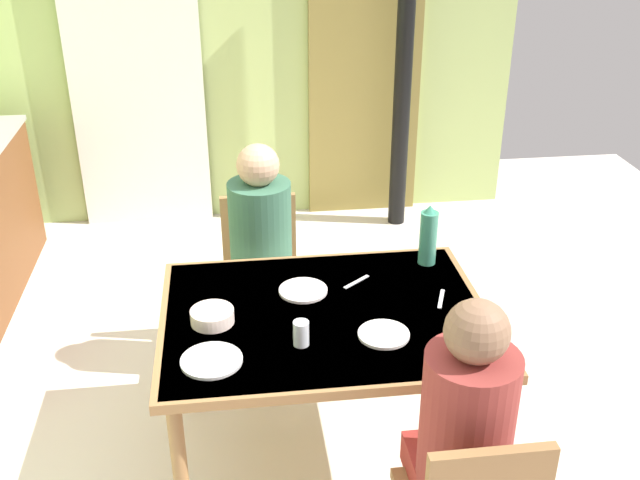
% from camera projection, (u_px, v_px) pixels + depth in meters
% --- Properties ---
extents(ground_plane, '(6.98, 6.98, 0.00)m').
position_uv_depth(ground_plane, '(249.00, 458.00, 3.30)').
color(ground_plane, silver).
extents(wall_back, '(4.10, 0.10, 2.57)m').
position_uv_depth(wall_back, '(224.00, 40.00, 5.11)').
color(wall_back, '#B0C775').
rests_on(wall_back, ground_plane).
extents(door_wooden, '(0.80, 0.05, 2.00)m').
position_uv_depth(door_wooden, '(365.00, 79.00, 5.27)').
color(door_wooden, olive).
rests_on(door_wooden, ground_plane).
extents(stove_pipe_column, '(0.12, 0.12, 2.57)m').
position_uv_depth(stove_pipe_column, '(405.00, 46.00, 4.93)').
color(stove_pipe_column, black).
rests_on(stove_pipe_column, ground_plane).
extents(curtain_panel, '(0.90, 0.03, 2.16)m').
position_uv_depth(curtain_panel, '(136.00, 76.00, 5.04)').
color(curtain_panel, white).
rests_on(curtain_panel, ground_plane).
extents(dining_table, '(1.30, 0.99, 0.76)m').
position_uv_depth(dining_table, '(325.00, 328.00, 3.00)').
color(dining_table, olive).
rests_on(dining_table, ground_plane).
extents(chair_far_diner, '(0.40, 0.40, 0.87)m').
position_uv_depth(chair_far_diner, '(261.00, 271.00, 3.81)').
color(chair_far_diner, olive).
rests_on(chair_far_diner, ground_plane).
extents(person_near_diner, '(0.30, 0.37, 0.77)m').
position_uv_depth(person_near_diner, '(466.00, 419.00, 2.36)').
color(person_near_diner, maroon).
rests_on(person_near_diner, ground_plane).
extents(person_far_diner, '(0.30, 0.37, 0.77)m').
position_uv_depth(person_far_diner, '(261.00, 232.00, 3.56)').
color(person_far_diner, '#3E6842').
rests_on(person_far_diner, ground_plane).
extents(water_bottle_green_near, '(0.08, 0.08, 0.28)m').
position_uv_depth(water_bottle_green_near, '(428.00, 236.00, 3.28)').
color(water_bottle_green_near, '#3D8A6D').
rests_on(water_bottle_green_near, dining_table).
extents(serving_bowl_center, '(0.17, 0.17, 0.05)m').
position_uv_depth(serving_bowl_center, '(212.00, 316.00, 2.89)').
color(serving_bowl_center, '#F4D9C8').
rests_on(serving_bowl_center, dining_table).
extents(dinner_plate_near_left, '(0.20, 0.20, 0.01)m').
position_uv_depth(dinner_plate_near_left, '(303.00, 290.00, 3.11)').
color(dinner_plate_near_left, white).
rests_on(dinner_plate_near_left, dining_table).
extents(dinner_plate_near_right, '(0.20, 0.20, 0.01)m').
position_uv_depth(dinner_plate_near_right, '(384.00, 334.00, 2.82)').
color(dinner_plate_near_right, white).
rests_on(dinner_plate_near_right, dining_table).
extents(dinner_plate_far_center, '(0.22, 0.22, 0.01)m').
position_uv_depth(dinner_plate_far_center, '(212.00, 360.00, 2.67)').
color(dinner_plate_far_center, white).
rests_on(dinner_plate_far_center, dining_table).
extents(drinking_glass_by_near_diner, '(0.06, 0.06, 0.10)m').
position_uv_depth(drinking_glass_by_near_diner, '(301.00, 333.00, 2.75)').
color(drinking_glass_by_near_diner, silver).
rests_on(drinking_glass_by_near_diner, dining_table).
extents(cutlery_knife_near, '(0.07, 0.15, 0.00)m').
position_uv_depth(cutlery_knife_near, '(441.00, 299.00, 3.06)').
color(cutlery_knife_near, silver).
rests_on(cutlery_knife_near, dining_table).
extents(cutlery_fork_near, '(0.13, 0.11, 0.00)m').
position_uv_depth(cutlery_fork_near, '(356.00, 282.00, 3.18)').
color(cutlery_fork_near, silver).
rests_on(cutlery_fork_near, dining_table).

